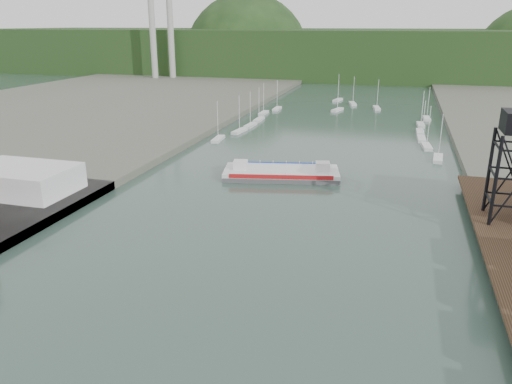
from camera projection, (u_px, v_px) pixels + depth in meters
The scene contains 5 objects.
white_shed at pixel (21, 180), 86.67m from camera, with size 18.00×12.00×4.50m, color silver.
marina_sailboats at pixel (339, 121), 156.64m from camera, with size 57.71×92.65×0.90m.
smokestacks at pixel (161, 22), 260.56m from camera, with size 11.20×8.20×60.00m.
distant_hills at pixel (367, 56), 302.62m from camera, with size 500.00×120.00×80.00m.
chain_ferry at pixel (281, 173), 100.77m from camera, with size 24.38×13.78×3.31m.
Camera 1 is at (18.28, -18.12, 29.69)m, focal length 35.00 mm.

